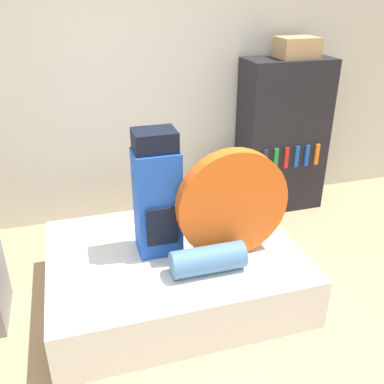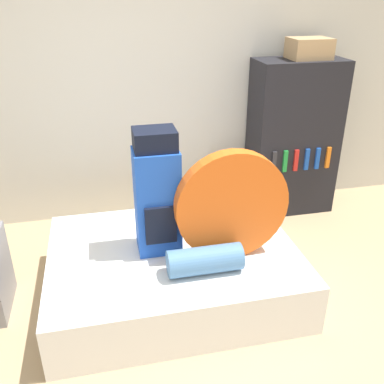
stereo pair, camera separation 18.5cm
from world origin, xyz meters
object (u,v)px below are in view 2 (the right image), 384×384
(backpack, at_px, (157,194))
(bookshelf, at_px, (293,138))
(tent_bag, at_px, (232,205))
(sleeping_roll, at_px, (205,260))
(cardboard_box, at_px, (309,48))

(backpack, height_order, bookshelf, bookshelf)
(tent_bag, xyz_separation_m, sleeping_roll, (-0.23, -0.17, -0.30))
(backpack, relative_size, sleeping_roll, 1.80)
(bookshelf, bearing_deg, tent_bag, -129.25)
(cardboard_box, bearing_deg, sleeping_roll, -132.78)
(backpack, bearing_deg, cardboard_box, 34.05)
(bookshelf, relative_size, cardboard_box, 4.17)
(tent_bag, distance_m, bookshelf, 1.64)
(backpack, height_order, tent_bag, backpack)
(tent_bag, bearing_deg, cardboard_box, 49.03)
(tent_bag, distance_m, sleeping_roll, 0.41)
(sleeping_roll, relative_size, bookshelf, 0.33)
(tent_bag, bearing_deg, backpack, 158.00)
(bookshelf, bearing_deg, backpack, -144.77)
(bookshelf, distance_m, cardboard_box, 0.86)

